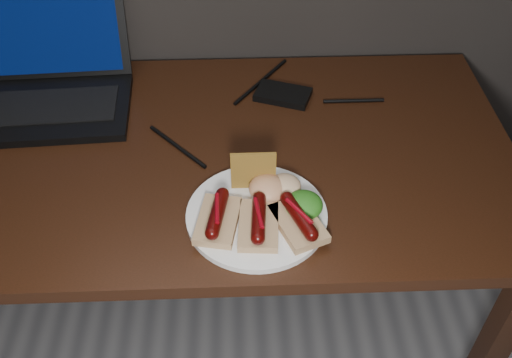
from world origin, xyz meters
The scene contains 12 objects.
desk centered at (0.00, 1.38, 0.66)m, with size 1.40×0.70×0.75m.
laptop centered at (-0.32, 1.58, 0.81)m, with size 0.39×0.34×0.25m.
hard_drive centered at (0.22, 1.56, 0.76)m, with size 0.12×0.07×0.02m, color black.
desk_cables centered at (0.02, 1.51, 0.75)m, with size 0.86×0.39×0.01m.
plate centered at (0.15, 1.18, 0.76)m, with size 0.26×0.26×0.01m, color white.
bread_sausage_left centered at (0.08, 1.16, 0.78)m, with size 0.09×0.13×0.04m.
bread_sausage_center centered at (0.15, 1.15, 0.78)m, with size 0.08×0.12×0.04m.
bread_sausage_right centered at (0.22, 1.15, 0.78)m, with size 0.11×0.13×0.04m.
crispbread centered at (0.14, 1.25, 0.80)m, with size 0.09×0.01×0.09m, color #B08630.
salad_greens centered at (0.23, 1.18, 0.78)m, with size 0.07×0.07×0.04m, color #1A5811.
salsa_mound centered at (0.17, 1.23, 0.78)m, with size 0.07×0.07×0.04m, color #AB2F11.
coleslaw_mound centered at (0.20, 1.23, 0.78)m, with size 0.06×0.06×0.04m, color beige.
Camera 1 is at (0.12, 0.47, 1.53)m, focal length 40.00 mm.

